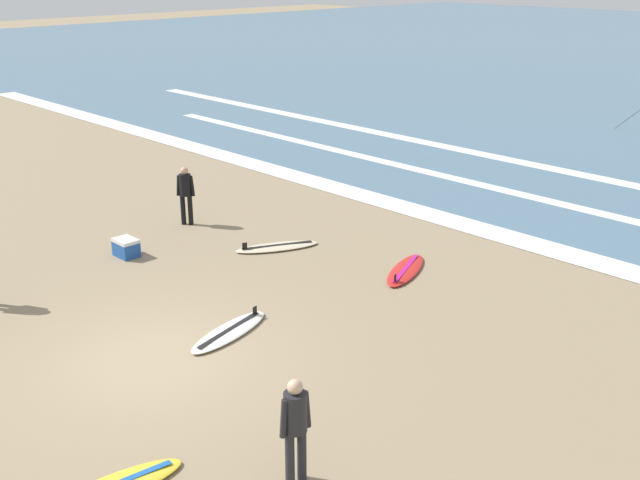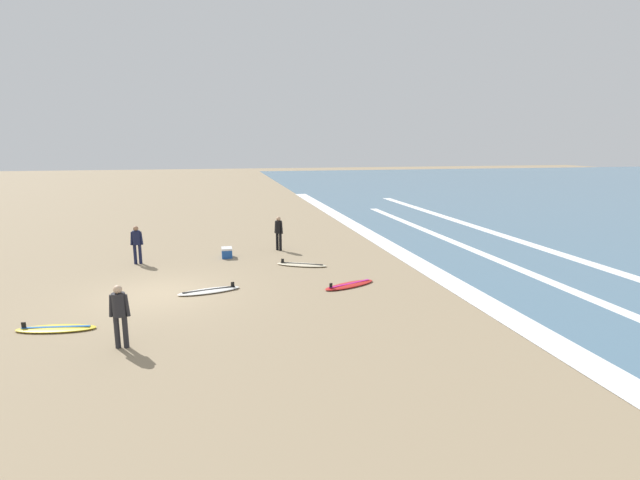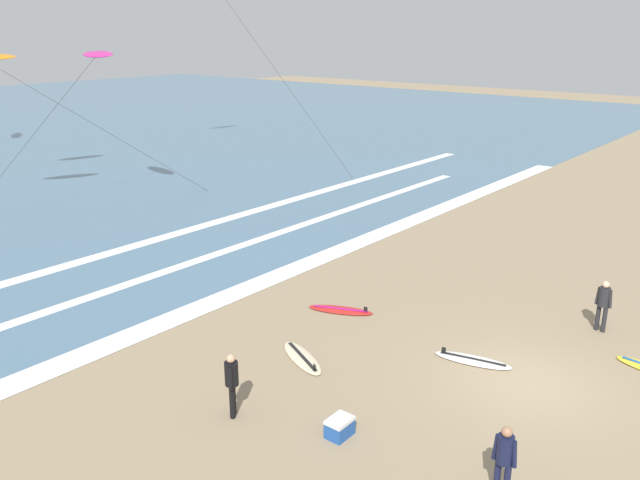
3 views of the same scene
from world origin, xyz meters
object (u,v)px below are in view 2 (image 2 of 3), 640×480
(surfboard_foreground_flat, at_px, (209,291))
(cooler_box, at_px, (227,253))
(surfboard_left_pile, at_px, (349,285))
(surfboard_near_water, at_px, (302,265))
(surfer_right_near, at_px, (279,230))
(surfer_mid_group, at_px, (119,311))
(surfboard_right_spare, at_px, (56,328))
(surfer_background_far, at_px, (137,241))

(surfboard_foreground_flat, xyz_separation_m, cooler_box, (-5.00, 0.73, 0.18))
(surfboard_left_pile, distance_m, cooler_box, 6.73)
(surfboard_left_pile, relative_size, surfboard_near_water, 1.00)
(surfer_right_near, height_order, surfer_mid_group, same)
(surfboard_near_water, xyz_separation_m, cooler_box, (-2.14, -2.96, 0.18))
(surfboard_left_pile, bearing_deg, surfer_mid_group, -60.89)
(surfboard_right_spare, bearing_deg, surfer_mid_group, 51.07)
(surfer_right_near, distance_m, surfboard_foreground_flat, 6.79)
(surfer_background_far, height_order, cooler_box, surfer_background_far)
(surfboard_foreground_flat, bearing_deg, surfboard_near_water, 127.77)
(surfboard_left_pile, distance_m, surfboard_foreground_flat, 4.84)
(surfboard_near_water, bearing_deg, surfer_mid_group, -39.26)
(surfer_right_near, xyz_separation_m, surfer_mid_group, (10.12, -5.22, 0.00))
(cooler_box, bearing_deg, surfer_right_near, 111.34)
(surfer_mid_group, relative_size, surfer_background_far, 1.00)
(surfboard_near_water, bearing_deg, surfboard_foreground_flat, -52.23)
(surfer_background_far, bearing_deg, surfboard_near_water, 75.07)
(surfboard_right_spare, relative_size, cooler_box, 3.49)
(surfboard_right_spare, relative_size, surfboard_near_water, 1.00)
(surfer_mid_group, xyz_separation_m, surfboard_foreground_flat, (-4.18, 2.06, -0.91))
(surfboard_right_spare, xyz_separation_m, cooler_box, (-7.59, 4.75, 0.18))
(surfer_mid_group, relative_size, cooler_box, 2.59)
(surfer_mid_group, xyz_separation_m, surfboard_near_water, (-7.03, 5.75, -0.91))
(surfboard_right_spare, bearing_deg, surfer_right_near, 139.97)
(surfer_mid_group, bearing_deg, surfboard_right_spare, -128.93)
(surfer_right_near, bearing_deg, surfboard_near_water, 9.75)
(surfboard_foreground_flat, bearing_deg, surfer_mid_group, -26.26)
(surfboard_right_spare, bearing_deg, surfer_background_far, 171.38)
(surfer_background_far, relative_size, surfboard_right_spare, 0.74)
(surfer_mid_group, height_order, surfboard_left_pile, surfer_mid_group)
(surfer_mid_group, bearing_deg, surfboard_near_water, 140.74)
(surfer_right_near, bearing_deg, surfboard_foreground_flat, -27.97)
(surfboard_foreground_flat, height_order, cooler_box, cooler_box)
(surfboard_near_water, relative_size, cooler_box, 3.49)
(surfboard_near_water, distance_m, cooler_box, 3.65)
(surfboard_right_spare, height_order, surfboard_near_water, same)
(surfboard_left_pile, xyz_separation_m, cooler_box, (-5.34, -4.09, 0.18))
(surfer_background_far, distance_m, surfboard_near_water, 6.90)
(surfboard_near_water, height_order, cooler_box, cooler_box)
(surfer_right_near, distance_m, surfer_background_far, 6.22)
(surfer_mid_group, distance_m, surfer_background_far, 8.84)
(surfboard_near_water, xyz_separation_m, surfboard_foreground_flat, (2.86, -3.69, 0.00))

